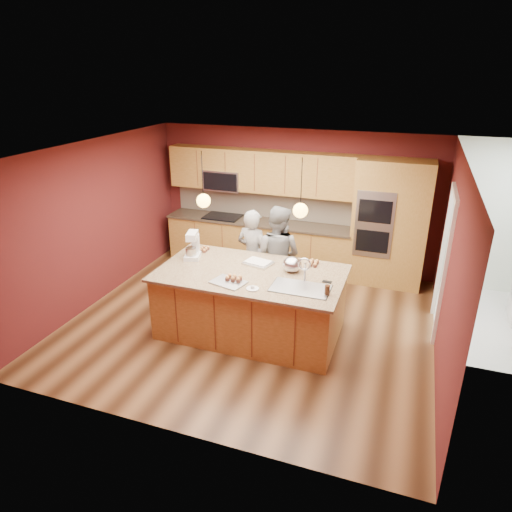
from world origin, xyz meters
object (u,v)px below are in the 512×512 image
at_px(stand_mixer, 193,247).
at_px(island, 252,302).
at_px(person_right, 277,256).
at_px(person_left, 253,256).
at_px(mixing_bowl, 292,264).

bearing_deg(stand_mixer, island, -26.14).
bearing_deg(person_right, person_left, 8.09).
relative_size(person_right, stand_mixer, 4.10).
distance_m(person_right, stand_mixer, 1.42).
bearing_deg(stand_mixer, mixing_bowl, -14.23).
bearing_deg(person_left, stand_mixer, 61.25).
relative_size(island, mixing_bowl, 9.75).
bearing_deg(stand_mixer, person_left, 34.02).
height_order(island, stand_mixer, stand_mixer).
relative_size(person_left, stand_mixer, 3.84).
distance_m(island, stand_mixer, 1.26).
relative_size(island, stand_mixer, 6.44).
bearing_deg(mixing_bowl, stand_mixer, -179.37).
distance_m(stand_mixer, mixing_bowl, 1.59).
height_order(person_right, stand_mixer, person_right).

